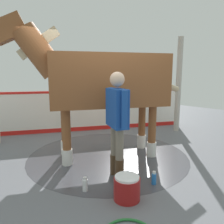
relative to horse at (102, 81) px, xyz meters
The scene contains 9 objects.
ground_plane 1.59m from the horse, 145.31° to the left, with size 16.00×16.00×0.02m, color slate.
wet_patch 1.57m from the horse, 120.82° to the right, with size 3.32×3.32×0.00m, color #4C4C54.
barrier_wall 2.39m from the horse, 34.10° to the right, with size 3.05×5.03×1.21m.
roof_post_far 2.98m from the horse, 91.54° to the right, with size 0.16×0.16×2.73m, color #B7B2A8.
horse is the anchor object (origin of this frame).
handler 1.13m from the horse, 151.19° to the left, with size 0.64×0.42×1.75m.
wash_bucket 2.19m from the horse, 148.58° to the left, with size 0.37×0.37×0.34m.
bottle_shampoo 2.05m from the horse, 126.65° to the left, with size 0.08×0.08×0.22m.
bottle_spray 2.09m from the horse, 169.88° to the left, with size 0.07×0.07×0.22m.
Camera 1 is at (-3.09, 2.91, 1.74)m, focal length 35.58 mm.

